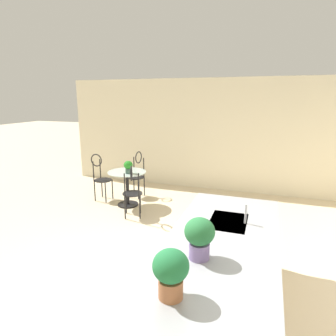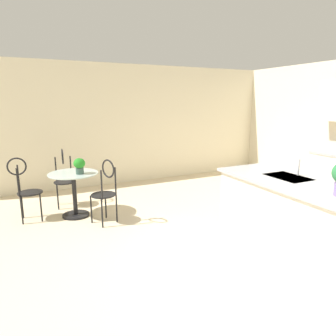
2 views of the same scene
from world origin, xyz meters
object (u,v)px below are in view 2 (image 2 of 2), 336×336
(chair_by_island, at_px, (64,175))
(potted_plant_on_table, at_px, (79,165))
(bistro_table, at_px, (74,190))
(chair_toward_desk, at_px, (105,189))
(chair_near_window, at_px, (25,186))

(chair_by_island, bearing_deg, potted_plant_on_table, 12.30)
(bistro_table, height_order, chair_toward_desk, chair_toward_desk)
(chair_near_window, height_order, chair_by_island, same)
(chair_near_window, xyz_separation_m, chair_toward_desk, (0.68, 1.10, 0.00))
(chair_near_window, bearing_deg, potted_plant_on_table, 73.68)
(chair_near_window, height_order, potted_plant_on_table, chair_near_window)
(chair_toward_desk, bearing_deg, chair_by_island, -159.03)
(bistro_table, xyz_separation_m, potted_plant_on_table, (0.11, 0.09, 0.44))
(chair_by_island, distance_m, potted_plant_on_table, 0.82)
(chair_by_island, height_order, potted_plant_on_table, chair_by_island)
(potted_plant_on_table, bearing_deg, chair_by_island, -167.70)
(chair_by_island, bearing_deg, chair_toward_desk, 20.97)
(bistro_table, relative_size, chair_near_window, 0.77)
(chair_by_island, xyz_separation_m, chair_toward_desk, (1.18, 0.45, 0.00))
(bistro_table, height_order, chair_by_island, chair_by_island)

